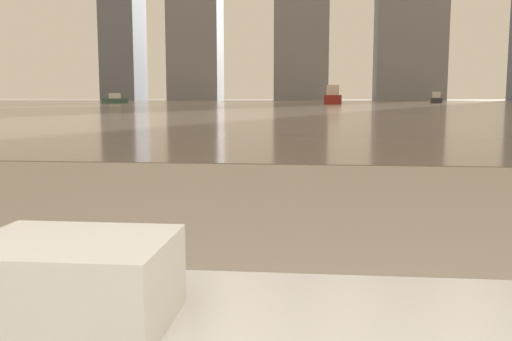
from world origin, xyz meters
The scene contains 5 objects.
towel_stack centered at (-0.18, 0.77, 0.58)m, with size 0.26×0.21×0.12m.
harbor_water centered at (0.00, 62.00, 0.01)m, with size 180.00×110.00×0.01m.
harbor_boat_0 centered at (-24.39, 68.44, 0.44)m, with size 2.58×3.37×1.22m.
harbor_boat_1 centered at (15.05, 73.05, 0.49)m, with size 1.81×3.81×1.37m.
harbor_boat_2 centered at (2.08, 64.85, 0.74)m, with size 2.06×5.56×2.06m.
Camera 1 is at (0.15, 0.06, 0.83)m, focal length 40.00 mm.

